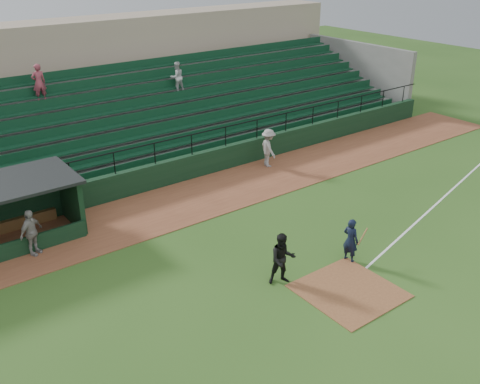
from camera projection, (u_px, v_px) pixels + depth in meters
ground at (327, 278)px, 18.50m from camera, size 90.00×90.00×0.00m
warning_track at (200, 197)px, 24.31m from camera, size 40.00×4.00×0.03m
home_plate_dirt at (349, 291)px, 17.77m from camera, size 3.00×3.00×0.03m
foul_line at (436, 204)px, 23.73m from camera, size 17.49×4.44×0.01m
stadium_structure at (115, 107)px, 29.49m from camera, size 38.00×13.08×6.40m
batter_at_plate at (351, 240)px, 19.16m from camera, size 1.04×0.70×1.68m
umpire at (282, 259)px, 17.87m from camera, size 1.11×1.02×1.84m
runner at (268, 148)px, 27.31m from camera, size 1.02×1.41×1.97m
dugout_player_a at (31, 233)px, 19.50m from camera, size 1.12×0.92×1.78m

